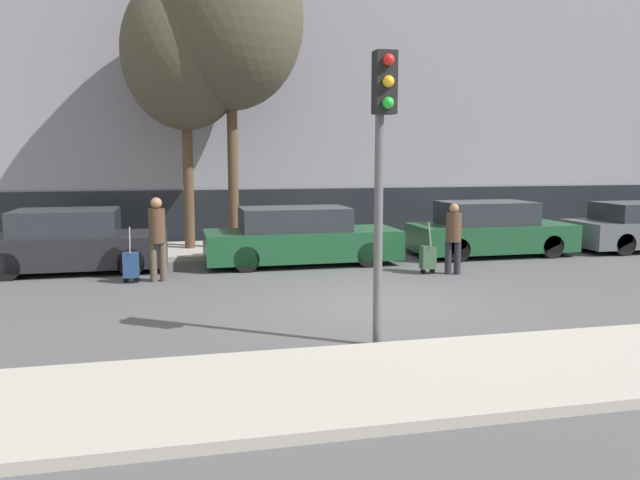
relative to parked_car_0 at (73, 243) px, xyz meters
The scene contains 15 objects.
ground_plane 7.57m from the parked_car_0, 38.97° to the right, with size 80.00×80.00×0.00m, color #4C4C4F.
sidewalk_near 10.34m from the parked_car_0, 55.38° to the right, with size 28.00×2.50×0.12m.
sidewalk_far 6.31m from the parked_car_0, 21.04° to the left, with size 28.00×3.00×0.12m.
building_facade 10.20m from the parked_car_0, 44.93° to the left, with size 28.00×2.85×13.25m.
parked_car_0 is the anchor object (origin of this frame).
parked_car_1 5.25m from the parked_car_0, ahead, with size 4.68×1.71×1.39m.
parked_car_2 10.42m from the parked_car_0, ahead, with size 4.25×1.75×1.44m.
pedestrian_left 2.56m from the parked_car_0, 40.76° to the right, with size 0.35×0.34×1.77m.
trolley_left 2.20m from the parked_car_0, 50.99° to the right, with size 0.34×0.29×1.18m.
pedestrian_right 8.63m from the parked_car_0, 15.56° to the right, with size 0.34×0.34×1.58m.
trolley_right 8.08m from the parked_car_0, 15.46° to the right, with size 0.34×0.29×1.17m.
traffic_light 8.94m from the parked_car_0, 54.96° to the right, with size 0.28×0.47×3.95m.
parked_bicycle 6.28m from the parked_car_0, 23.14° to the left, with size 1.77×0.06×0.96m.
bare_tree_near_crossing 5.87m from the parked_car_0, 41.33° to the left, with size 3.33×3.33×7.26m.
bare_tree_down_street 7.04m from the parked_car_0, 27.99° to the left, with size 3.87×3.87×8.44m.
Camera 1 is at (-3.57, -10.26, 2.60)m, focal length 35.00 mm.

